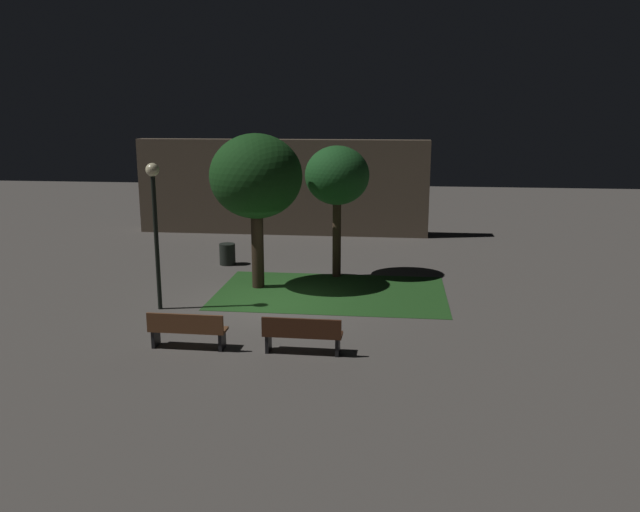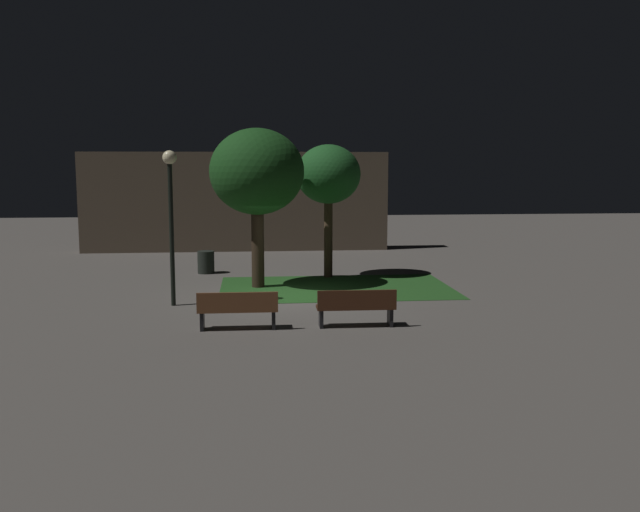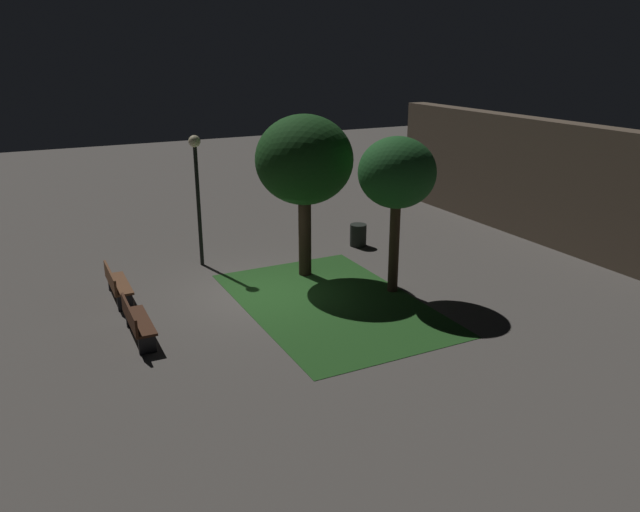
{
  "view_description": "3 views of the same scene",
  "coord_description": "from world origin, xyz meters",
  "px_view_note": "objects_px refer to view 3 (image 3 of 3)",
  "views": [
    {
      "loc": [
        3.35,
        -17.21,
        5.39
      ],
      "look_at": [
        1.28,
        0.24,
        1.39
      ],
      "focal_mm": 35.88,
      "sensor_mm": 36.0,
      "label": 1
    },
    {
      "loc": [
        -1.01,
        -19.07,
        3.73
      ],
      "look_at": [
        0.88,
        0.09,
        1.14
      ],
      "focal_mm": 39.07,
      "sensor_mm": 36.0,
      "label": 2
    },
    {
      "loc": [
        14.98,
        -5.78,
        6.52
      ],
      "look_at": [
        1.08,
        1.25,
        1.23
      ],
      "focal_mm": 34.75,
      "sensor_mm": 36.0,
      "label": 3
    }
  ],
  "objects_px": {
    "tree_lawn_side": "(304,161)",
    "lamp_post_plaza_west": "(197,177)",
    "trash_bin": "(358,235)",
    "bench_near_trees": "(116,283)",
    "bench_corner": "(136,321)",
    "tree_tall_center": "(397,174)"
  },
  "relations": [
    {
      "from": "bench_corner",
      "to": "tree_lawn_side",
      "type": "height_order",
      "value": "tree_lawn_side"
    },
    {
      "from": "bench_near_trees",
      "to": "lamp_post_plaza_west",
      "type": "bearing_deg",
      "value": 121.19
    },
    {
      "from": "bench_corner",
      "to": "tree_tall_center",
      "type": "relative_size",
      "value": 0.42
    },
    {
      "from": "bench_corner",
      "to": "lamp_post_plaza_west",
      "type": "height_order",
      "value": "lamp_post_plaza_west"
    },
    {
      "from": "trash_bin",
      "to": "lamp_post_plaza_west",
      "type": "bearing_deg",
      "value": -95.44
    },
    {
      "from": "bench_near_trees",
      "to": "tree_lawn_side",
      "type": "height_order",
      "value": "tree_lawn_side"
    },
    {
      "from": "tree_lawn_side",
      "to": "trash_bin",
      "type": "distance_m",
      "value": 4.52
    },
    {
      "from": "trash_bin",
      "to": "tree_lawn_side",
      "type": "bearing_deg",
      "value": -58.61
    },
    {
      "from": "tree_tall_center",
      "to": "bench_corner",
      "type": "bearing_deg",
      "value": -91.06
    },
    {
      "from": "bench_near_trees",
      "to": "tree_lawn_side",
      "type": "xyz_separation_m",
      "value": [
        0.51,
        5.39,
        2.95
      ]
    },
    {
      "from": "tree_tall_center",
      "to": "trash_bin",
      "type": "bearing_deg",
      "value": 163.05
    },
    {
      "from": "bench_corner",
      "to": "tree_lawn_side",
      "type": "relative_size",
      "value": 0.38
    },
    {
      "from": "lamp_post_plaza_west",
      "to": "bench_near_trees",
      "type": "bearing_deg",
      "value": -58.81
    },
    {
      "from": "lamp_post_plaza_west",
      "to": "trash_bin",
      "type": "relative_size",
      "value": 5.33
    },
    {
      "from": "tree_lawn_side",
      "to": "lamp_post_plaza_west",
      "type": "relative_size",
      "value": 1.17
    },
    {
      "from": "tree_tall_center",
      "to": "bench_near_trees",
      "type": "bearing_deg",
      "value": -111.88
    },
    {
      "from": "bench_corner",
      "to": "trash_bin",
      "type": "bearing_deg",
      "value": 115.41
    },
    {
      "from": "tree_tall_center",
      "to": "tree_lawn_side",
      "type": "height_order",
      "value": "tree_lawn_side"
    },
    {
      "from": "bench_corner",
      "to": "lamp_post_plaza_west",
      "type": "distance_m",
      "value": 5.76
    },
    {
      "from": "trash_bin",
      "to": "bench_near_trees",
      "type": "bearing_deg",
      "value": -81.51
    },
    {
      "from": "bench_near_trees",
      "to": "trash_bin",
      "type": "xyz_separation_m",
      "value": [
        -1.23,
        8.24,
        -0.1
      ]
    },
    {
      "from": "bench_near_trees",
      "to": "bench_corner",
      "type": "bearing_deg",
      "value": 0.0
    }
  ]
}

